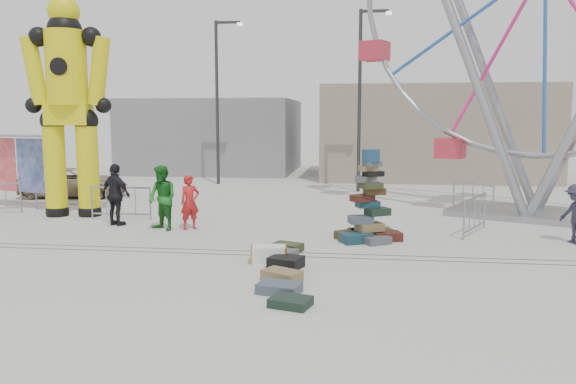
# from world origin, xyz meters

# --- Properties ---
(ground) EXTENTS (90.00, 90.00, 0.00)m
(ground) POSITION_xyz_m (0.00, 0.00, 0.00)
(ground) COLOR #9E9E99
(ground) RESTS_ON ground
(track_line_near) EXTENTS (40.00, 0.04, 0.01)m
(track_line_near) POSITION_xyz_m (0.00, 0.60, 0.00)
(track_line_near) COLOR #47443F
(track_line_near) RESTS_ON ground
(track_line_far) EXTENTS (40.00, 0.04, 0.01)m
(track_line_far) POSITION_xyz_m (0.00, 1.00, 0.00)
(track_line_far) COLOR #47443F
(track_line_far) RESTS_ON ground
(building_right) EXTENTS (12.00, 8.00, 5.00)m
(building_right) POSITION_xyz_m (7.00, 20.00, 2.50)
(building_right) COLOR gray
(building_right) RESTS_ON ground
(building_left) EXTENTS (10.00, 8.00, 4.40)m
(building_left) POSITION_xyz_m (-6.00, 22.00, 2.20)
(building_left) COLOR gray
(building_left) RESTS_ON ground
(lamp_post_right) EXTENTS (1.41, 0.25, 8.00)m
(lamp_post_right) POSITION_xyz_m (3.09, 13.00, 4.48)
(lamp_post_right) COLOR #2D2D30
(lamp_post_right) RESTS_ON ground
(lamp_post_left) EXTENTS (1.41, 0.25, 8.00)m
(lamp_post_left) POSITION_xyz_m (-3.91, 15.00, 4.48)
(lamp_post_left) COLOR #2D2D30
(lamp_post_left) RESTS_ON ground
(suitcase_tower) EXTENTS (1.89, 1.66, 2.46)m
(suitcase_tower) POSITION_xyz_m (3.34, 2.70, 0.69)
(suitcase_tower) COLOR #173B46
(suitcase_tower) RESTS_ON ground
(crash_test_dummy) EXTENTS (2.97, 1.30, 7.45)m
(crash_test_dummy) POSITION_xyz_m (-6.51, 5.25, 3.93)
(crash_test_dummy) COLOR black
(crash_test_dummy) RESTS_ON ground
(banner_scaffold) EXTENTS (3.75, 1.65, 2.70)m
(banner_scaffold) POSITION_xyz_m (-9.31, 6.49, 2.03)
(banner_scaffold) COLOR gray
(banner_scaffold) RESTS_ON ground
(steamer_trunk) EXTENTS (0.87, 0.58, 0.38)m
(steamer_trunk) POSITION_xyz_m (1.05, 0.00, 0.19)
(steamer_trunk) COLOR silver
(steamer_trunk) RESTS_ON ground
(row_case_0) EXTENTS (0.84, 0.71, 0.20)m
(row_case_0) POSITION_xyz_m (1.33, 1.12, 0.10)
(row_case_0) COLOR #2F381C
(row_case_0) RESTS_ON ground
(row_case_1) EXTENTS (0.77, 0.72, 0.18)m
(row_case_1) POSITION_xyz_m (1.29, 0.49, 0.09)
(row_case_1) COLOR #525359
(row_case_1) RESTS_ON ground
(row_case_2) EXTENTS (0.84, 0.78, 0.25)m
(row_case_2) POSITION_xyz_m (1.50, -0.41, 0.12)
(row_case_2) COLOR black
(row_case_2) RESTS_ON ground
(row_case_3) EXTENTS (0.91, 0.78, 0.22)m
(row_case_3) POSITION_xyz_m (1.55, -1.43, 0.11)
(row_case_3) COLOR olive
(row_case_3) RESTS_ON ground
(row_case_4) EXTENTS (0.89, 0.70, 0.20)m
(row_case_4) POSITION_xyz_m (1.61, -2.23, 0.10)
(row_case_4) COLOR #41505D
(row_case_4) RESTS_ON ground
(row_case_5) EXTENTS (0.81, 0.70, 0.16)m
(row_case_5) POSITION_xyz_m (1.92, -2.96, 0.08)
(row_case_5) COLOR black
(row_case_5) RESTS_ON ground
(barricade_dummy_b) EXTENTS (1.97, 0.56, 1.10)m
(barricade_dummy_b) POSITION_xyz_m (-7.54, 6.55, 0.55)
(barricade_dummy_b) COLOR gray
(barricade_dummy_b) RESTS_ON ground
(barricade_dummy_c) EXTENTS (2.00, 0.11, 1.10)m
(barricade_dummy_c) POSITION_xyz_m (-4.64, 4.84, 0.55)
(barricade_dummy_c) COLOR gray
(barricade_dummy_c) RESTS_ON ground
(barricade_wheel_front) EXTENTS (1.00, 1.83, 1.10)m
(barricade_wheel_front) POSITION_xyz_m (6.36, 3.94, 0.55)
(barricade_wheel_front) COLOR gray
(barricade_wheel_front) RESTS_ON ground
(barricade_wheel_back) EXTENTS (1.09, 1.78, 1.10)m
(barricade_wheel_back) POSITION_xyz_m (6.97, 7.53, 0.55)
(barricade_wheel_back) COLOR gray
(barricade_wheel_back) RESTS_ON ground
(pedestrian_red) EXTENTS (0.70, 0.68, 1.63)m
(pedestrian_red) POSITION_xyz_m (-1.91, 3.54, 0.81)
(pedestrian_red) COLOR #B2191B
(pedestrian_red) RESTS_ON ground
(pedestrian_green) EXTENTS (1.17, 1.11, 1.92)m
(pedestrian_green) POSITION_xyz_m (-2.66, 3.30, 0.96)
(pedestrian_green) COLOR #19651C
(pedestrian_green) RESTS_ON ground
(pedestrian_black) EXTENTS (1.21, 0.86, 1.91)m
(pedestrian_black) POSITION_xyz_m (-4.33, 3.81, 0.95)
(pedestrian_black) COLOR black
(pedestrian_black) RESTS_ON ground
(pedestrian_grey) EXTENTS (0.91, 1.16, 1.57)m
(pedestrian_grey) POSITION_xyz_m (8.73, 3.01, 0.79)
(pedestrian_grey) COLOR #282835
(pedestrian_grey) RESTS_ON ground
(parked_suv) EXTENTS (4.60, 2.61, 1.21)m
(parked_suv) POSITION_xyz_m (-8.89, 9.69, 0.61)
(parked_suv) COLOR #93815F
(parked_suv) RESTS_ON ground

